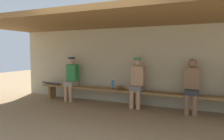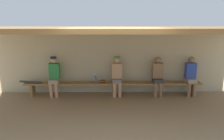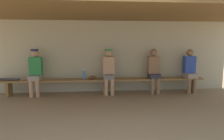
{
  "view_description": "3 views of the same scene",
  "coord_description": "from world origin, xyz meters",
  "px_view_note": "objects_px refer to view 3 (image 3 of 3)",
  "views": [
    {
      "loc": [
        1.83,
        -3.89,
        1.49
      ],
      "look_at": [
        -0.43,
        1.15,
        1.03
      ],
      "focal_mm": 34.0,
      "sensor_mm": 36.0,
      "label": 1
    },
    {
      "loc": [
        -0.14,
        -5.15,
        2.45
      ],
      "look_at": [
        -0.04,
        1.37,
        0.94
      ],
      "focal_mm": 32.88,
      "sensor_mm": 36.0,
      "label": 2
    },
    {
      "loc": [
        -0.23,
        -3.92,
        1.49
      ],
      "look_at": [
        0.19,
        1.08,
        0.79
      ],
      "focal_mm": 29.9,
      "sensor_mm": 36.0,
      "label": 3
    }
  ],
  "objects_px": {
    "player_rightmost": "(109,69)",
    "baseball_bat": "(6,79)",
    "player_in_blue": "(154,69)",
    "player_middle": "(190,69)",
    "water_bottle_clear": "(84,75)",
    "player_in_red": "(35,70)",
    "baseball_glove_dark_brown": "(92,77)",
    "bench": "(104,81)"
  },
  "relations": [
    {
      "from": "player_in_red",
      "to": "player_middle",
      "type": "distance_m",
      "value": 4.63
    },
    {
      "from": "bench",
      "to": "player_rightmost",
      "type": "relative_size",
      "value": 4.46
    },
    {
      "from": "baseball_bat",
      "to": "baseball_glove_dark_brown",
      "type": "bearing_deg",
      "value": 9.46
    },
    {
      "from": "player_in_blue",
      "to": "baseball_bat",
      "type": "height_order",
      "value": "player_in_blue"
    },
    {
      "from": "player_in_blue",
      "to": "player_middle",
      "type": "relative_size",
      "value": 1.0
    },
    {
      "from": "player_in_red",
      "to": "bench",
      "type": "bearing_deg",
      "value": -0.1
    },
    {
      "from": "player_in_red",
      "to": "baseball_glove_dark_brown",
      "type": "distance_m",
      "value": 1.64
    },
    {
      "from": "bench",
      "to": "water_bottle_clear",
      "type": "height_order",
      "value": "water_bottle_clear"
    },
    {
      "from": "baseball_glove_dark_brown",
      "to": "player_middle",
      "type": "bearing_deg",
      "value": 157.92
    },
    {
      "from": "bench",
      "to": "player_in_red",
      "type": "relative_size",
      "value": 4.46
    },
    {
      "from": "player_rightmost",
      "to": "baseball_bat",
      "type": "xyz_separation_m",
      "value": [
        -2.93,
        -0.0,
        -0.25
      ]
    },
    {
      "from": "player_in_blue",
      "to": "baseball_bat",
      "type": "distance_m",
      "value": 4.32
    },
    {
      "from": "player_middle",
      "to": "bench",
      "type": "bearing_deg",
      "value": -179.93
    },
    {
      "from": "player_in_red",
      "to": "player_in_blue",
      "type": "distance_m",
      "value": 3.5
    },
    {
      "from": "player_rightmost",
      "to": "baseball_glove_dark_brown",
      "type": "bearing_deg",
      "value": 178.79
    },
    {
      "from": "player_middle",
      "to": "baseball_bat",
      "type": "height_order",
      "value": "player_middle"
    },
    {
      "from": "bench",
      "to": "baseball_glove_dark_brown",
      "type": "relative_size",
      "value": 25.0
    },
    {
      "from": "bench",
      "to": "player_in_blue",
      "type": "height_order",
      "value": "player_in_blue"
    },
    {
      "from": "bench",
      "to": "player_in_red",
      "type": "xyz_separation_m",
      "value": [
        -1.98,
        0.0,
        0.36
      ]
    },
    {
      "from": "player_in_blue",
      "to": "baseball_bat",
      "type": "bearing_deg",
      "value": -179.96
    },
    {
      "from": "player_in_blue",
      "to": "player_middle",
      "type": "bearing_deg",
      "value": 0.0
    },
    {
      "from": "player_in_red",
      "to": "player_in_blue",
      "type": "relative_size",
      "value": 1.01
    },
    {
      "from": "player_rightmost",
      "to": "player_middle",
      "type": "distance_m",
      "value": 2.51
    },
    {
      "from": "player_rightmost",
      "to": "baseball_glove_dark_brown",
      "type": "relative_size",
      "value": 5.6
    },
    {
      "from": "bench",
      "to": "baseball_bat",
      "type": "distance_m",
      "value": 2.8
    },
    {
      "from": "baseball_glove_dark_brown",
      "to": "player_in_red",
      "type": "bearing_deg",
      "value": -21.51
    },
    {
      "from": "player_in_red",
      "to": "player_middle",
      "type": "bearing_deg",
      "value": -0.01
    },
    {
      "from": "water_bottle_clear",
      "to": "baseball_bat",
      "type": "distance_m",
      "value": 2.2
    },
    {
      "from": "player_rightmost",
      "to": "baseball_bat",
      "type": "bearing_deg",
      "value": -179.93
    },
    {
      "from": "baseball_bat",
      "to": "player_middle",
      "type": "bearing_deg",
      "value": 9.16
    },
    {
      "from": "player_in_red",
      "to": "player_middle",
      "type": "relative_size",
      "value": 1.01
    },
    {
      "from": "player_rightmost",
      "to": "water_bottle_clear",
      "type": "relative_size",
      "value": 4.86
    },
    {
      "from": "player_in_red",
      "to": "water_bottle_clear",
      "type": "relative_size",
      "value": 4.86
    },
    {
      "from": "player_in_red",
      "to": "baseball_bat",
      "type": "relative_size",
      "value": 1.73
    },
    {
      "from": "baseball_bat",
      "to": "player_rightmost",
      "type": "bearing_deg",
      "value": 9.2
    },
    {
      "from": "water_bottle_clear",
      "to": "player_middle",
      "type": "bearing_deg",
      "value": -0.62
    },
    {
      "from": "player_middle",
      "to": "water_bottle_clear",
      "type": "height_order",
      "value": "player_middle"
    },
    {
      "from": "player_in_red",
      "to": "water_bottle_clear",
      "type": "xyz_separation_m",
      "value": [
        1.38,
        0.03,
        -0.15
      ]
    },
    {
      "from": "bench",
      "to": "player_in_red",
      "type": "bearing_deg",
      "value": 179.9
    },
    {
      "from": "baseball_glove_dark_brown",
      "to": "baseball_bat",
      "type": "bearing_deg",
      "value": -21.55
    },
    {
      "from": "player_in_red",
      "to": "baseball_glove_dark_brown",
      "type": "xyz_separation_m",
      "value": [
        1.63,
        0.01,
        -0.24
      ]
    },
    {
      "from": "player_rightmost",
      "to": "baseball_bat",
      "type": "height_order",
      "value": "player_rightmost"
    }
  ]
}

